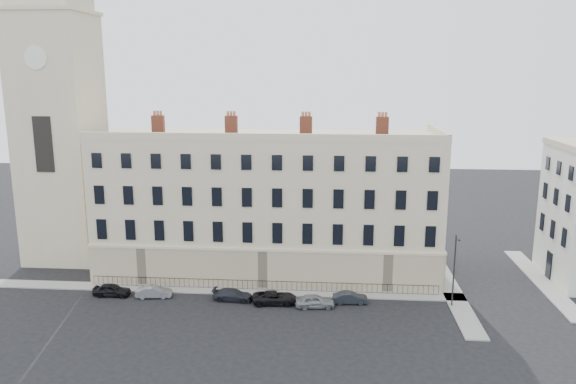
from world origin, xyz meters
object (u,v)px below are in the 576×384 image
(car_b, at_px, (154,292))
(car_c, at_px, (233,295))
(car_e, at_px, (315,301))
(streetlamp, at_px, (454,267))
(car_f, at_px, (350,298))
(car_a, at_px, (112,290))
(car_d, at_px, (275,298))

(car_b, distance_m, car_c, 7.82)
(car_e, bearing_deg, streetlamp, -91.46)
(car_c, height_order, car_f, car_c)
(car_b, bearing_deg, car_e, -101.36)
(car_b, bearing_deg, streetlamp, -97.39)
(car_f, bearing_deg, car_e, 105.66)
(car_a, distance_m, car_b, 4.26)
(car_a, xyz_separation_m, car_c, (12.08, -0.16, -0.05))
(car_c, bearing_deg, car_b, 93.15)
(car_d, distance_m, streetlamp, 16.99)
(car_f, bearing_deg, car_d, 90.96)
(car_e, xyz_separation_m, streetlamp, (12.83, 1.08, 3.29))
(car_c, relative_size, car_d, 0.91)
(car_b, bearing_deg, car_f, -97.09)
(car_b, relative_size, streetlamp, 0.49)
(car_c, bearing_deg, car_f, -85.12)
(streetlamp, bearing_deg, car_f, 178.32)
(car_b, height_order, car_f, car_b)
(car_a, relative_size, streetlamp, 0.51)
(car_b, distance_m, car_f, 19.10)
(car_c, xyz_separation_m, streetlamp, (20.79, 0.07, 3.35))
(car_a, height_order, car_e, car_e)
(car_d, relative_size, car_f, 1.28)
(car_f, bearing_deg, streetlamp, -94.80)
(car_a, distance_m, car_e, 20.07)
(car_e, height_order, streetlamp, streetlamp)
(car_d, bearing_deg, car_e, -103.34)
(car_c, bearing_deg, streetlamp, -85.86)
(car_d, relative_size, streetlamp, 0.61)
(car_b, relative_size, car_d, 0.80)
(car_e, bearing_deg, car_a, 80.40)
(car_d, bearing_deg, streetlamp, -93.24)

